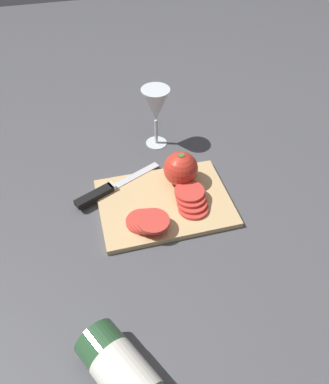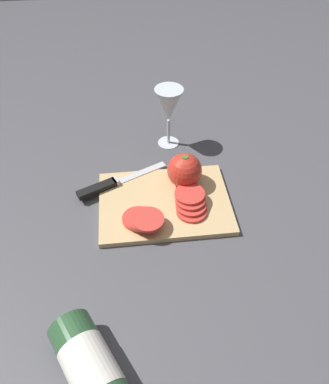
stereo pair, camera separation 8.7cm
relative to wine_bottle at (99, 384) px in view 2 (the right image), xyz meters
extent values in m
plane|color=#4C4C51|center=(-0.17, -0.38, -0.04)|extent=(3.00, 3.00, 0.00)
cube|color=tan|center=(-0.15, -0.40, -0.03)|extent=(0.31, 0.23, 0.01)
cylinder|color=#2D5633|center=(0.00, -0.01, 0.00)|extent=(0.17, 0.23, 0.08)
cylinder|color=white|center=(0.01, -0.02, 0.00)|extent=(0.11, 0.12, 0.08)
cylinder|color=silver|center=(-0.19, -0.64, -0.04)|extent=(0.06, 0.06, 0.00)
cylinder|color=silver|center=(-0.19, -0.64, 0.00)|extent=(0.01, 0.01, 0.07)
cone|color=silver|center=(-0.19, -0.64, 0.09)|extent=(0.08, 0.08, 0.09)
cone|color=#DBCC84|center=(-0.19, -0.64, 0.06)|extent=(0.03, 0.03, 0.03)
sphere|color=red|center=(-0.20, -0.46, 0.02)|extent=(0.09, 0.09, 0.09)
cylinder|color=#47702D|center=(-0.20, -0.46, 0.06)|extent=(0.02, 0.02, 0.01)
cube|color=silver|center=(-0.10, -0.51, -0.02)|extent=(0.14, 0.08, 0.00)
cube|color=silver|center=(-0.03, -0.48, -0.02)|extent=(0.02, 0.03, 0.01)
cube|color=black|center=(0.01, -0.46, -0.02)|extent=(0.10, 0.06, 0.01)
cylinder|color=#D63D33|center=(-0.21, -0.36, -0.02)|extent=(0.07, 0.07, 0.01)
cylinder|color=#D63D33|center=(-0.21, -0.37, -0.01)|extent=(0.07, 0.07, 0.01)
cylinder|color=#D63D33|center=(-0.21, -0.38, -0.01)|extent=(0.07, 0.07, 0.01)
cylinder|color=#D63D33|center=(-0.21, -0.39, 0.00)|extent=(0.07, 0.07, 0.01)
cylinder|color=#D63D33|center=(-0.08, -0.35, -0.02)|extent=(0.07, 0.07, 0.01)
cylinder|color=#D63D33|center=(-0.09, -0.34, -0.01)|extent=(0.07, 0.07, 0.01)
cylinder|color=#D63D33|center=(-0.10, -0.33, -0.01)|extent=(0.07, 0.07, 0.01)
cylinder|color=#D63D33|center=(-0.10, -0.33, 0.00)|extent=(0.07, 0.07, 0.01)
camera|label=1|loc=(0.01, 0.19, 0.63)|focal=35.00mm
camera|label=2|loc=(-0.08, 0.21, 0.63)|focal=35.00mm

